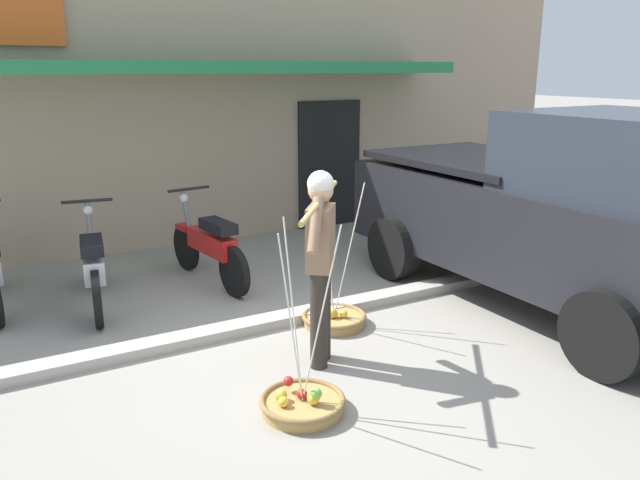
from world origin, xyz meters
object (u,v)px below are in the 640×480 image
fruit_basket_left_side (334,318)px  motorcycle_third_in_row (209,246)px  motorcycle_second_in_row (94,266)px  fruit_basket_right_side (302,402)px  parked_truck (561,213)px  fruit_vendor (321,256)px

fruit_basket_left_side → motorcycle_third_in_row: bearing=109.6°
fruit_basket_left_side → motorcycle_second_in_row: (-1.98, 1.69, 0.38)m
motorcycle_second_in_row → fruit_basket_left_side: bearing=-40.4°
fruit_basket_right_side → motorcycle_third_in_row: 3.16m
motorcycle_third_in_row → parked_truck: size_ratio=0.38×
fruit_vendor → fruit_basket_left_side: bearing=51.3°
fruit_vendor → fruit_basket_left_side: 1.22m
fruit_basket_left_side → fruit_basket_right_side: bearing=-128.7°
motorcycle_third_in_row → fruit_vendor: bearing=-86.9°
motorcycle_second_in_row → motorcycle_third_in_row: 1.34m
fruit_basket_left_side → motorcycle_second_in_row: size_ratio=0.80×
fruit_basket_right_side → parked_truck: parked_truck is taller
motorcycle_third_in_row → parked_truck: 3.95m
fruit_basket_right_side → motorcycle_second_in_row: fruit_basket_right_side is taller
motorcycle_third_in_row → parked_truck: bearing=-39.9°
fruit_basket_left_side → parked_truck: parked_truck is taller
motorcycle_second_in_row → parked_truck: (4.33, -2.37, 0.58)m
fruit_basket_left_side → motorcycle_third_in_row: 1.97m
motorcycle_second_in_row → parked_truck: parked_truck is taller
fruit_vendor → fruit_basket_right_side: fruit_vendor is taller
fruit_basket_right_side → motorcycle_second_in_row: size_ratio=0.80×
fruit_basket_left_side → parked_truck: 2.62m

